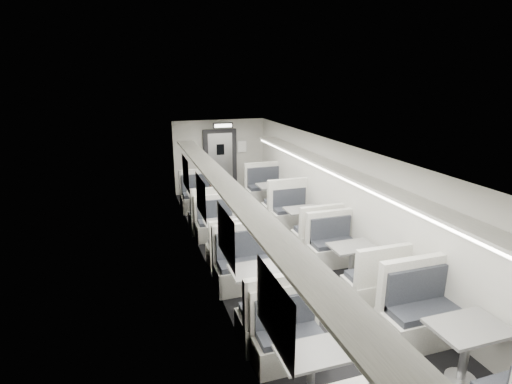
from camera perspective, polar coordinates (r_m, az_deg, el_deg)
room at (r=7.73m, az=4.72°, el=-3.23°), size 3.24×12.24×2.64m
booth_left_a at (r=10.83m, az=-7.22°, el=-1.97°), size 1.09×2.22×1.19m
booth_left_b at (r=8.98m, az=-4.75°, el=-6.18°), size 0.96×1.95×1.04m
booth_left_c at (r=6.75m, az=0.35°, el=-13.76°), size 1.10×2.23×1.19m
booth_left_d at (r=5.26m, az=7.88°, el=-24.62°), size 0.97×1.98×1.06m
booth_right_a at (r=11.42m, az=2.59°, el=-0.82°), size 1.13×2.30×1.23m
booth_right_b at (r=9.69m, az=6.68°, el=-4.37°), size 1.02×2.06×1.10m
booth_right_c at (r=7.89m, az=13.46°, el=-9.80°), size 1.01×2.06×1.10m
booth_right_d at (r=6.05m, az=27.69°, el=-19.67°), size 1.14×2.31×1.24m
passenger at (r=10.80m, az=-5.51°, el=-0.08°), size 0.57×0.40×1.47m
window_a at (r=10.49m, az=-10.01°, el=2.70°), size 0.02×1.18×0.84m
window_b at (r=8.38m, az=-7.87°, el=-0.66°), size 0.02×1.18×0.84m
window_c at (r=6.35m, az=-4.32°, el=-6.23°), size 0.02×1.18×0.84m
window_d at (r=4.48m, az=2.63°, el=-16.62°), size 0.02×1.18×0.84m
luggage_rack_left at (r=6.86m, az=-3.82°, el=0.53°), size 0.46×10.40×0.09m
luggage_rack_right at (r=7.82m, az=14.16°, el=2.04°), size 0.46×10.40×0.09m
vestibule_door at (r=13.24m, az=-5.12°, el=4.36°), size 1.10×0.13×2.10m
exit_sign at (r=12.57m, az=-4.76°, el=9.46°), size 0.62×0.12×0.16m
wall_notice at (r=13.32m, az=-1.99°, el=6.51°), size 0.32×0.02×0.40m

